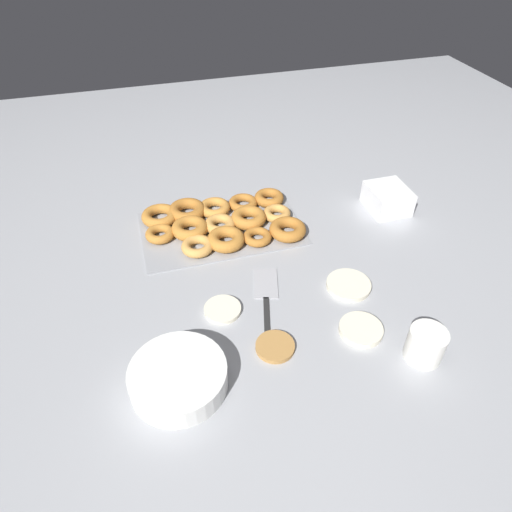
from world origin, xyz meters
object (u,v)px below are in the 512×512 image
at_px(pancake_1, 361,329).
at_px(pancake_2, 275,347).
at_px(pancake_0, 349,285).
at_px(paper_cup, 426,345).
at_px(pancake_3, 223,309).
at_px(donut_tray, 222,222).
at_px(container_stack, 387,199).
at_px(spatula, 266,289).
at_px(batter_bowl, 178,377).

bearing_deg(pancake_1, pancake_2, -2.62).
relative_size(pancake_0, paper_cup, 1.39).
distance_m(pancake_3, donut_tray, 0.34).
relative_size(pancake_0, pancake_2, 1.29).
bearing_deg(container_stack, pancake_0, 48.12).
distance_m(pancake_0, pancake_1, 0.15).
distance_m(pancake_0, spatula, 0.21).
height_order(batter_bowl, paper_cup, paper_cup).
bearing_deg(pancake_2, pancake_3, -58.25).
height_order(pancake_3, donut_tray, donut_tray).
distance_m(pancake_0, paper_cup, 0.25).
bearing_deg(pancake_3, pancake_0, 178.68).
bearing_deg(pancake_0, pancake_3, -1.32).
bearing_deg(pancake_3, batter_bowl, 53.27).
bearing_deg(donut_tray, paper_cup, 118.62).
bearing_deg(pancake_1, container_stack, -124.34).
xyz_separation_m(container_stack, spatula, (0.47, 0.24, -0.03)).
bearing_deg(pancake_0, pancake_2, 29.17).
distance_m(pancake_2, pancake_3, 0.17).
height_order(pancake_0, container_stack, container_stack).
distance_m(pancake_1, container_stack, 0.53).
xyz_separation_m(pancake_2, container_stack, (-0.50, -0.43, 0.03)).
height_order(donut_tray, paper_cup, paper_cup).
bearing_deg(paper_cup, container_stack, -110.40).
xyz_separation_m(batter_bowl, container_stack, (-0.72, -0.46, 0.01)).
xyz_separation_m(pancake_3, paper_cup, (-0.39, 0.25, 0.03)).
xyz_separation_m(pancake_0, pancake_3, (0.33, -0.01, -0.00)).
bearing_deg(paper_cup, spatula, -47.19).
xyz_separation_m(pancake_1, spatula, (0.17, -0.19, -0.01)).
xyz_separation_m(donut_tray, batter_bowl, (0.21, 0.51, 0.01)).
height_order(pancake_2, spatula, pancake_2).
bearing_deg(paper_cup, pancake_1, -45.31).
bearing_deg(container_stack, donut_tray, -5.09).
relative_size(pancake_0, spatula, 0.47).
bearing_deg(pancake_0, container_stack, -131.88).
relative_size(batter_bowl, paper_cup, 2.48).
height_order(pancake_0, donut_tray, donut_tray).
xyz_separation_m(pancake_2, pancake_3, (0.09, -0.14, -0.00)).
relative_size(pancake_1, spatula, 0.42).
relative_size(pancake_3, paper_cup, 1.11).
bearing_deg(pancake_0, pancake_1, 76.05).
distance_m(pancake_2, batter_bowl, 0.22).
relative_size(pancake_0, container_stack, 0.87).
distance_m(container_stack, paper_cup, 0.57).
bearing_deg(batter_bowl, pancake_0, -159.81).
relative_size(container_stack, spatula, 0.54).
relative_size(pancake_1, batter_bowl, 0.50).
xyz_separation_m(pancake_0, pancake_2, (0.24, 0.13, -0.00)).
distance_m(pancake_3, batter_bowl, 0.22).
bearing_deg(pancake_2, pancake_1, 177.38).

